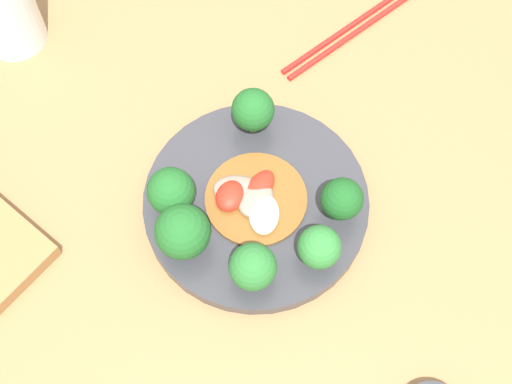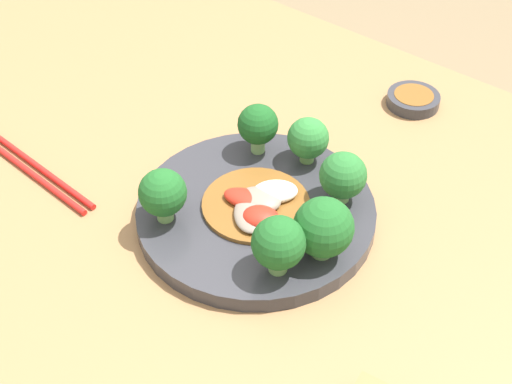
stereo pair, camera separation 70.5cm
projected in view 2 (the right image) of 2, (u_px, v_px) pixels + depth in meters
plate at (256, 212)px, 0.75m from camera, size 0.25×0.25×0.02m
broccoli_northeast at (343, 176)px, 0.73m from camera, size 0.05×0.05×0.06m
broccoli_southeast at (279, 244)px, 0.66m from camera, size 0.05×0.05×0.06m
broccoli_southwest at (163, 193)px, 0.71m from camera, size 0.05×0.05×0.06m
broccoli_northwest at (258, 125)px, 0.79m from camera, size 0.05×0.05×0.06m
broccoli_north at (308, 139)px, 0.78m from camera, size 0.05×0.05×0.05m
broccoli_east at (323, 228)px, 0.67m from camera, size 0.06×0.06×0.07m
stirfry_center at (258, 204)px, 0.74m from camera, size 0.11×0.11×0.02m
chopsticks at (26, 164)px, 0.82m from camera, size 0.23×0.03×0.01m
sauce_dish at (413, 99)px, 0.91m from camera, size 0.07×0.07×0.02m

